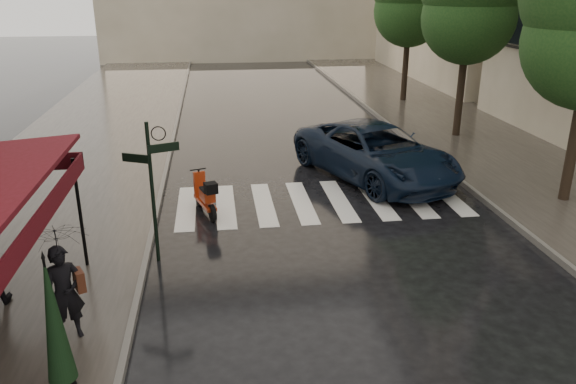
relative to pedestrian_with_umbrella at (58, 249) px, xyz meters
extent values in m
plane|color=black|center=(2.40, -0.13, -1.75)|extent=(120.00, 120.00, 0.00)
cube|color=#38332D|center=(-2.10, 11.87, -1.69)|extent=(6.00, 60.00, 0.12)
cube|color=#38332D|center=(12.65, 11.87, -1.69)|extent=(5.50, 60.00, 0.12)
cube|color=#595651|center=(0.95, 11.87, -1.68)|extent=(0.12, 60.00, 0.16)
cube|color=#595651|center=(9.85, 11.87, -1.68)|extent=(0.12, 60.00, 0.16)
cube|color=silver|center=(1.70, 5.87, -1.75)|extent=(0.50, 3.20, 0.01)
cube|color=silver|center=(2.75, 5.87, -1.75)|extent=(0.50, 3.20, 0.01)
cube|color=silver|center=(3.80, 5.87, -1.75)|extent=(0.50, 3.20, 0.01)
cube|color=silver|center=(4.85, 5.87, -1.75)|extent=(0.50, 3.20, 0.01)
cube|color=silver|center=(5.90, 5.87, -1.75)|extent=(0.50, 3.20, 0.01)
cube|color=silver|center=(6.95, 5.87, -1.75)|extent=(0.50, 3.20, 0.01)
cube|color=silver|center=(8.00, 5.87, -1.75)|extent=(0.50, 3.20, 0.01)
cube|color=silver|center=(9.05, 5.87, -1.75)|extent=(0.50, 3.20, 0.01)
cube|color=#4D0B0F|center=(-0.12, -0.63, 0.60)|extent=(0.04, 7.00, 0.35)
cylinder|color=black|center=(-0.25, 2.62, -0.46)|extent=(0.07, 0.07, 2.35)
cylinder|color=black|center=(1.20, 2.87, -0.20)|extent=(0.08, 0.08, 3.10)
cube|color=black|center=(1.50, 2.87, 0.80)|extent=(0.62, 0.26, 0.18)
cube|color=black|center=(0.92, 2.87, 0.60)|extent=(0.56, 0.29, 0.18)
cylinder|color=black|center=(11.90, 11.87, 0.61)|extent=(0.28, 0.28, 4.48)
sphere|color=#143814|center=(11.90, 11.87, 2.77)|extent=(3.40, 3.40, 3.40)
cylinder|color=black|center=(12.10, 18.87, 0.55)|extent=(0.28, 0.28, 4.37)
sphere|color=#143814|center=(12.10, 18.87, 2.66)|extent=(3.40, 3.40, 3.40)
imported|color=black|center=(0.00, 0.00, -0.80)|extent=(0.72, 0.63, 1.67)
imported|color=black|center=(0.00, 0.00, 0.37)|extent=(1.33, 1.34, 0.91)
cube|color=#482113|center=(0.22, 0.11, -0.63)|extent=(0.26, 0.34, 0.36)
cylinder|color=black|center=(2.39, 4.86, -1.53)|extent=(0.23, 0.46, 0.45)
cylinder|color=black|center=(2.04, 5.98, -1.53)|extent=(0.23, 0.46, 0.45)
cube|color=#96290D|center=(2.21, 5.44, -1.45)|extent=(0.62, 1.25, 0.09)
cube|color=#96290D|center=(2.28, 5.22, -1.17)|extent=(0.43, 0.58, 0.26)
cube|color=#96290D|center=(2.08, 5.85, -1.09)|extent=(0.32, 0.20, 0.71)
cylinder|color=black|center=(2.05, 5.94, -0.69)|extent=(0.42, 0.16, 0.03)
cube|color=black|center=(2.39, 4.88, -0.86)|extent=(0.37, 0.36, 0.26)
imported|color=black|center=(7.41, 7.65, -0.93)|extent=(4.78, 6.54, 1.65)
cylinder|color=black|center=(0.20, -1.35, -0.53)|extent=(0.04, 0.04, 2.10)
cone|color=black|center=(0.20, -1.35, -0.43)|extent=(0.41, 0.41, 1.99)
camera|label=1|loc=(2.56, -8.41, 3.97)|focal=35.00mm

